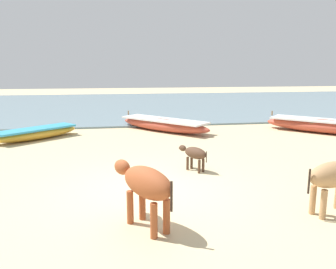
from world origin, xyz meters
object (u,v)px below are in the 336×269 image
(cow_adult_rust, at_px, (145,184))
(cow_second_adult_tan, at_px, (335,176))
(fishing_boat_4, at_px, (164,124))
(calf_near_dark, at_px, (194,154))
(fishing_boat_2, at_px, (36,133))
(fishing_boat_3, at_px, (323,126))

(cow_adult_rust, bearing_deg, cow_second_adult_tan, -120.00)
(fishing_boat_4, xyz_separation_m, cow_adult_rust, (-1.67, -8.78, 0.48))
(calf_near_dark, bearing_deg, cow_adult_rust, 118.36)
(fishing_boat_2, distance_m, fishing_boat_3, 11.49)
(fishing_boat_3, distance_m, cow_second_adult_tan, 8.66)
(fishing_boat_2, height_order, fishing_boat_4, fishing_boat_4)
(fishing_boat_2, relative_size, cow_second_adult_tan, 2.09)
(fishing_boat_2, relative_size, calf_near_dark, 3.51)
(fishing_boat_2, height_order, calf_near_dark, calf_near_dark)
(fishing_boat_3, xyz_separation_m, cow_second_adult_tan, (-4.67, -7.28, 0.41))
(fishing_boat_2, distance_m, cow_adult_rust, 8.55)
(fishing_boat_3, height_order, cow_adult_rust, cow_adult_rust)
(fishing_boat_4, distance_m, cow_second_adult_tan, 8.98)
(fishing_boat_4, relative_size, cow_second_adult_tan, 2.73)
(cow_adult_rust, distance_m, cow_second_adult_tan, 3.45)
(fishing_boat_2, height_order, fishing_boat_3, fishing_boat_3)
(fishing_boat_2, relative_size, cow_adult_rust, 2.06)
(fishing_boat_2, distance_m, cow_second_adult_tan, 10.41)
(fishing_boat_3, bearing_deg, cow_adult_rust, 86.64)
(fishing_boat_3, distance_m, calf_near_dark, 7.84)
(cow_adult_rust, relative_size, cow_second_adult_tan, 1.01)
(fishing_boat_3, height_order, calf_near_dark, fishing_boat_3)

